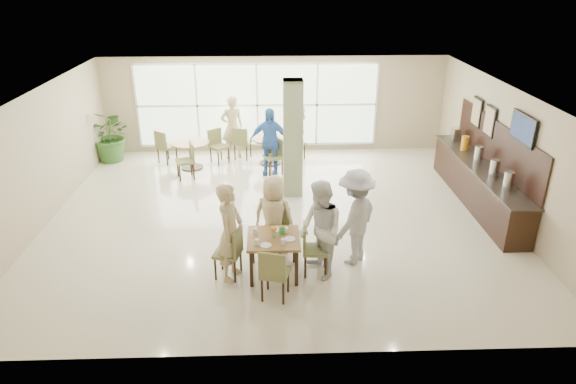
{
  "coord_description": "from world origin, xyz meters",
  "views": [
    {
      "loc": [
        -0.12,
        -10.32,
        5.12
      ],
      "look_at": [
        0.2,
        -1.2,
        1.1
      ],
      "focal_mm": 32.0,
      "sensor_mm": 36.0,
      "label": 1
    }
  ],
  "objects_px": {
    "round_table_left": "(191,149)",
    "teen_left": "(230,232)",
    "teen_right": "(320,230)",
    "adult_standing": "(232,127)",
    "adult_b": "(297,134)",
    "round_table_right": "(270,145)",
    "potted_plant": "(111,135)",
    "adult_a": "(269,142)",
    "main_table": "(274,242)",
    "buffet_counter": "(479,181)",
    "teen_far": "(274,216)",
    "teen_standing": "(355,217)"
  },
  "relations": [
    {
      "from": "potted_plant",
      "to": "buffet_counter",
      "type": "bearing_deg",
      "value": -19.14
    },
    {
      "from": "adult_a",
      "to": "potted_plant",
      "type": "bearing_deg",
      "value": 172.57
    },
    {
      "from": "round_table_right",
      "to": "adult_standing",
      "type": "distance_m",
      "value": 1.24
    },
    {
      "from": "round_table_left",
      "to": "adult_a",
      "type": "distance_m",
      "value": 2.24
    },
    {
      "from": "potted_plant",
      "to": "teen_right",
      "type": "distance_m",
      "value": 8.17
    },
    {
      "from": "round_table_left",
      "to": "round_table_right",
      "type": "height_order",
      "value": "same"
    },
    {
      "from": "round_table_right",
      "to": "adult_b",
      "type": "relative_size",
      "value": 0.58
    },
    {
      "from": "main_table",
      "to": "adult_b",
      "type": "relative_size",
      "value": 0.54
    },
    {
      "from": "teen_left",
      "to": "adult_standing",
      "type": "bearing_deg",
      "value": 19.35
    },
    {
      "from": "potted_plant",
      "to": "teen_far",
      "type": "bearing_deg",
      "value": -50.07
    },
    {
      "from": "main_table",
      "to": "adult_a",
      "type": "bearing_deg",
      "value": 90.68
    },
    {
      "from": "round_table_right",
      "to": "adult_standing",
      "type": "relative_size",
      "value": 0.55
    },
    {
      "from": "teen_left",
      "to": "buffet_counter",
      "type": "bearing_deg",
      "value": -46.01
    },
    {
      "from": "teen_right",
      "to": "round_table_right",
      "type": "bearing_deg",
      "value": 167.13
    },
    {
      "from": "potted_plant",
      "to": "teen_far",
      "type": "distance_m",
      "value": 7.07
    },
    {
      "from": "potted_plant",
      "to": "teen_far",
      "type": "height_order",
      "value": "teen_far"
    },
    {
      "from": "buffet_counter",
      "to": "teen_far",
      "type": "relative_size",
      "value": 2.89
    },
    {
      "from": "main_table",
      "to": "adult_standing",
      "type": "relative_size",
      "value": 0.51
    },
    {
      "from": "adult_a",
      "to": "adult_b",
      "type": "xyz_separation_m",
      "value": [
        0.75,
        0.75,
        -0.04
      ]
    },
    {
      "from": "round_table_right",
      "to": "teen_standing",
      "type": "height_order",
      "value": "teen_standing"
    },
    {
      "from": "round_table_left",
      "to": "round_table_right",
      "type": "xyz_separation_m",
      "value": [
        2.17,
        0.29,
        -0.01
      ]
    },
    {
      "from": "round_table_left",
      "to": "teen_right",
      "type": "height_order",
      "value": "teen_right"
    },
    {
      "from": "teen_right",
      "to": "adult_standing",
      "type": "xyz_separation_m",
      "value": [
        -1.94,
        6.3,
        0.01
      ]
    },
    {
      "from": "round_table_right",
      "to": "teen_far",
      "type": "distance_m",
      "value": 5.05
    },
    {
      "from": "adult_b",
      "to": "teen_left",
      "type": "bearing_deg",
      "value": -11.53
    },
    {
      "from": "potted_plant",
      "to": "main_table",
      "type": "bearing_deg",
      "value": -53.5
    },
    {
      "from": "teen_left",
      "to": "teen_right",
      "type": "height_order",
      "value": "teen_right"
    },
    {
      "from": "buffet_counter",
      "to": "adult_a",
      "type": "distance_m",
      "value": 5.29
    },
    {
      "from": "round_table_left",
      "to": "buffet_counter",
      "type": "bearing_deg",
      "value": -20.05
    },
    {
      "from": "potted_plant",
      "to": "adult_b",
      "type": "relative_size",
      "value": 0.88
    },
    {
      "from": "round_table_left",
      "to": "teen_left",
      "type": "distance_m",
      "value": 5.71
    },
    {
      "from": "main_table",
      "to": "round_table_right",
      "type": "bearing_deg",
      "value": 90.46
    },
    {
      "from": "buffet_counter",
      "to": "adult_a",
      "type": "xyz_separation_m",
      "value": [
        -4.85,
        2.06,
        0.35
      ]
    },
    {
      "from": "teen_far",
      "to": "adult_standing",
      "type": "xyz_separation_m",
      "value": [
        -1.13,
        5.55,
        0.1
      ]
    },
    {
      "from": "round_table_left",
      "to": "buffet_counter",
      "type": "distance_m",
      "value": 7.46
    },
    {
      "from": "round_table_left",
      "to": "teen_left",
      "type": "relative_size",
      "value": 0.57
    },
    {
      "from": "round_table_left",
      "to": "buffet_counter",
      "type": "height_order",
      "value": "buffet_counter"
    },
    {
      "from": "main_table",
      "to": "teen_far",
      "type": "height_order",
      "value": "teen_far"
    },
    {
      "from": "round_table_right",
      "to": "adult_a",
      "type": "height_order",
      "value": "adult_a"
    },
    {
      "from": "round_table_right",
      "to": "potted_plant",
      "type": "distance_m",
      "value": 4.5
    },
    {
      "from": "round_table_right",
      "to": "buffet_counter",
      "type": "xyz_separation_m",
      "value": [
        4.84,
        -2.85,
        0.0
      ]
    },
    {
      "from": "teen_right",
      "to": "adult_standing",
      "type": "relative_size",
      "value": 0.98
    },
    {
      "from": "potted_plant",
      "to": "adult_a",
      "type": "distance_m",
      "value": 4.62
    },
    {
      "from": "main_table",
      "to": "buffet_counter",
      "type": "xyz_separation_m",
      "value": [
        4.8,
        2.88,
        -0.1
      ]
    },
    {
      "from": "buffet_counter",
      "to": "adult_b",
      "type": "height_order",
      "value": "buffet_counter"
    },
    {
      "from": "round_table_right",
      "to": "teen_far",
      "type": "height_order",
      "value": "teen_far"
    },
    {
      "from": "round_table_left",
      "to": "teen_right",
      "type": "bearing_deg",
      "value": -61.09
    },
    {
      "from": "potted_plant",
      "to": "teen_left",
      "type": "xyz_separation_m",
      "value": [
        3.78,
        -6.18,
        0.14
      ]
    },
    {
      "from": "adult_standing",
      "to": "adult_b",
      "type": "bearing_deg",
      "value": 144.95
    },
    {
      "from": "potted_plant",
      "to": "adult_b",
      "type": "height_order",
      "value": "adult_b"
    }
  ]
}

